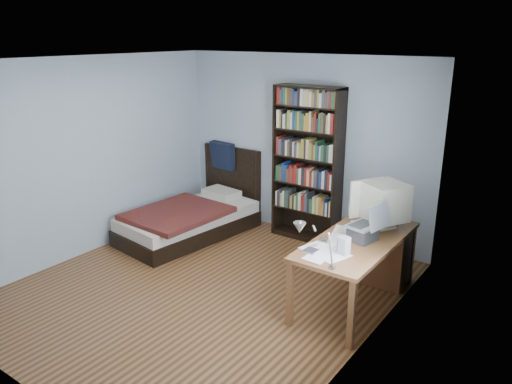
# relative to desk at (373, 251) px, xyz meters

# --- Properties ---
(room) EXTENTS (4.20, 4.24, 2.50)m
(room) POSITION_rel_desk_xyz_m (-1.48, -1.17, 0.83)
(room) COLOR #4C2D16
(room) RESTS_ON ground
(desk) EXTENTS (0.75, 1.66, 0.73)m
(desk) POSITION_rel_desk_xyz_m (0.00, 0.00, 0.00)
(desk) COLOR brown
(desk) RESTS_ON floor
(crt_monitor) EXTENTS (0.61, 0.56, 0.51)m
(crt_monitor) POSITION_rel_desk_xyz_m (0.06, 0.01, 0.60)
(crt_monitor) COLOR beige
(crt_monitor) RESTS_ON desk
(laptop) EXTENTS (0.39, 0.38, 0.41)m
(laptop) POSITION_rel_desk_xyz_m (0.07, -0.47, 0.43)
(laptop) COLOR #2D2D30
(laptop) RESTS_ON desk
(desk_lamp) EXTENTS (0.21, 0.46, 0.55)m
(desk_lamp) POSITION_rel_desk_xyz_m (-0.00, -1.56, 0.75)
(desk_lamp) COLOR #99999E
(desk_lamp) RESTS_ON desk
(keyboard) EXTENTS (0.31, 0.50, 0.05)m
(keyboard) POSITION_rel_desk_xyz_m (-0.17, -0.51, 0.33)
(keyboard) COLOR beige
(keyboard) RESTS_ON desk
(speaker) EXTENTS (0.10, 0.10, 0.18)m
(speaker) POSITION_rel_desk_xyz_m (0.05, -0.89, 0.40)
(speaker) COLOR #97979A
(speaker) RESTS_ON desk
(soda_can) EXTENTS (0.06, 0.06, 0.11)m
(soda_can) POSITION_rel_desk_xyz_m (-0.14, -0.29, 0.36)
(soda_can) COLOR #073911
(soda_can) RESTS_ON desk
(mouse) EXTENTS (0.06, 0.11, 0.04)m
(mouse) POSITION_rel_desk_xyz_m (-0.03, -0.15, 0.33)
(mouse) COLOR silver
(mouse) RESTS_ON desk
(phone_silver) EXTENTS (0.05, 0.10, 0.02)m
(phone_silver) POSITION_rel_desk_xyz_m (-0.27, -0.73, 0.32)
(phone_silver) COLOR #ADADB2
(phone_silver) RESTS_ON desk
(phone_grey) EXTENTS (0.06, 0.09, 0.02)m
(phone_grey) POSITION_rel_desk_xyz_m (-0.26, -0.90, 0.32)
(phone_grey) COLOR #97979A
(phone_grey) RESTS_ON desk
(external_drive) EXTENTS (0.13, 0.13, 0.03)m
(external_drive) POSITION_rel_desk_xyz_m (-0.23, -1.04, 0.32)
(external_drive) COLOR #97979A
(external_drive) RESTS_ON desk
(bookshelf) EXTENTS (0.95, 0.30, 2.11)m
(bookshelf) POSITION_rel_desk_xyz_m (-1.32, 0.76, 0.64)
(bookshelf) COLOR black
(bookshelf) RESTS_ON floor
(bed) EXTENTS (1.23, 2.12, 1.16)m
(bed) POSITION_rel_desk_xyz_m (-2.70, -0.04, -0.16)
(bed) COLOR black
(bed) RESTS_ON floor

